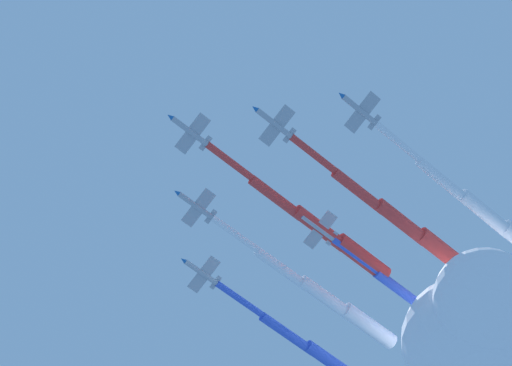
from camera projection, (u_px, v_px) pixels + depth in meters
jet_lead at (321, 228)px, 186.71m from camera, size 35.95×49.22×4.48m
jet_port_inner at (403, 222)px, 184.26m from camera, size 35.95×49.38×4.44m
jet_starboard_inner at (327, 298)px, 194.69m from camera, size 36.89×51.26×4.36m
jet_port_mid at (487, 214)px, 184.42m from camera, size 37.38×50.68×4.48m
jet_starboard_mid at (333, 363)px, 203.61m from camera, size 39.08×53.69×4.46m
jet_port_outer at (444, 320)px, 196.42m from camera, size 37.67×52.37×4.44m
cloud_puff at (479, 341)px, 181.39m from camera, size 44.40×34.91×27.00m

